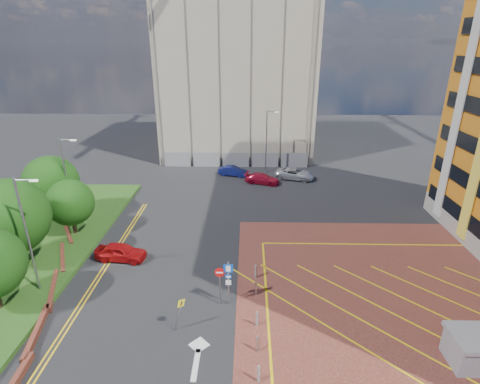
{
  "coord_description": "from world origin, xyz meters",
  "views": [
    {
      "loc": [
        1.69,
        -18.96,
        15.94
      ],
      "look_at": [
        1.16,
        4.33,
        6.58
      ],
      "focal_mm": 28.0,
      "sensor_mm": 36.0,
      "label": 1
    }
  ],
  "objects_px": {
    "tree_b": "(9,217)",
    "warning_sign": "(179,311)",
    "car_red_left": "(121,252)",
    "car_red_back": "(262,179)",
    "tree_d": "(51,183)",
    "car_silver_back": "(295,174)",
    "lamp_left_far": "(67,178)",
    "lamp_left_near": "(27,232)",
    "tree_c": "(70,203)",
    "sign_cluster": "(225,279)",
    "lamp_back": "(267,139)",
    "car_blue_back": "(233,171)"
  },
  "relations": [
    {
      "from": "tree_b",
      "to": "lamp_back",
      "type": "distance_m",
      "value": 30.21
    },
    {
      "from": "lamp_left_near",
      "to": "lamp_left_far",
      "type": "distance_m",
      "value": 10.2
    },
    {
      "from": "tree_c",
      "to": "car_red_left",
      "type": "relative_size",
      "value": 1.24
    },
    {
      "from": "sign_cluster",
      "to": "car_silver_back",
      "type": "xyz_separation_m",
      "value": [
        7.21,
        24.28,
        -1.28
      ]
    },
    {
      "from": "lamp_left_far",
      "to": "car_silver_back",
      "type": "xyz_separation_m",
      "value": [
        21.93,
        13.26,
        -3.99
      ]
    },
    {
      "from": "tree_c",
      "to": "sign_cluster",
      "type": "xyz_separation_m",
      "value": [
        13.8,
        -9.02,
        -1.24
      ]
    },
    {
      "from": "tree_b",
      "to": "sign_cluster",
      "type": "relative_size",
      "value": 2.11
    },
    {
      "from": "tree_b",
      "to": "lamp_left_near",
      "type": "distance_m",
      "value": 4.32
    },
    {
      "from": "tree_c",
      "to": "sign_cluster",
      "type": "relative_size",
      "value": 1.53
    },
    {
      "from": "lamp_left_near",
      "to": "tree_b",
      "type": "bearing_deg",
      "value": 135.75
    },
    {
      "from": "tree_b",
      "to": "tree_c",
      "type": "height_order",
      "value": "tree_b"
    },
    {
      "from": "lamp_left_near",
      "to": "tree_c",
      "type": "bearing_deg",
      "value": 97.69
    },
    {
      "from": "tree_b",
      "to": "car_red_back",
      "type": "relative_size",
      "value": 1.61
    },
    {
      "from": "lamp_left_near",
      "to": "sign_cluster",
      "type": "relative_size",
      "value": 2.5
    },
    {
      "from": "tree_b",
      "to": "car_blue_back",
      "type": "distance_m",
      "value": 26.52
    },
    {
      "from": "lamp_left_far",
      "to": "sign_cluster",
      "type": "distance_m",
      "value": 18.58
    },
    {
      "from": "tree_d",
      "to": "car_red_back",
      "type": "distance_m",
      "value": 22.79
    },
    {
      "from": "tree_d",
      "to": "tree_b",
      "type": "bearing_deg",
      "value": -82.87
    },
    {
      "from": "lamp_left_far",
      "to": "sign_cluster",
      "type": "relative_size",
      "value": 2.5
    },
    {
      "from": "lamp_back",
      "to": "warning_sign",
      "type": "height_order",
      "value": "lamp_back"
    },
    {
      "from": "lamp_left_near",
      "to": "car_red_back",
      "type": "height_order",
      "value": "lamp_left_near"
    },
    {
      "from": "car_red_left",
      "to": "car_silver_back",
      "type": "distance_m",
      "value": 24.71
    },
    {
      "from": "car_red_back",
      "to": "tree_d",
      "type": "bearing_deg",
      "value": 134.86
    },
    {
      "from": "tree_d",
      "to": "lamp_left_far",
      "type": "relative_size",
      "value": 0.76
    },
    {
      "from": "tree_b",
      "to": "car_red_back",
      "type": "xyz_separation_m",
      "value": [
        18.91,
        18.59,
        -3.63
      ]
    },
    {
      "from": "car_blue_back",
      "to": "warning_sign",
      "type": "bearing_deg",
      "value": -168.73
    },
    {
      "from": "car_silver_back",
      "to": "car_red_back",
      "type": "bearing_deg",
      "value": 128.77
    },
    {
      "from": "car_red_left",
      "to": "car_blue_back",
      "type": "xyz_separation_m",
      "value": [
        7.99,
        20.17,
        -0.06
      ]
    },
    {
      "from": "tree_b",
      "to": "car_red_left",
      "type": "height_order",
      "value": "tree_b"
    },
    {
      "from": "warning_sign",
      "to": "car_silver_back",
      "type": "distance_m",
      "value": 28.48
    },
    {
      "from": "car_silver_back",
      "to": "tree_d",
      "type": "bearing_deg",
      "value": 133.56
    },
    {
      "from": "lamp_left_far",
      "to": "car_red_back",
      "type": "distance_m",
      "value": 21.65
    },
    {
      "from": "tree_c",
      "to": "sign_cluster",
      "type": "distance_m",
      "value": 16.53
    },
    {
      "from": "lamp_back",
      "to": "car_red_left",
      "type": "bearing_deg",
      "value": -119.42
    },
    {
      "from": "warning_sign",
      "to": "tree_d",
      "type": "bearing_deg",
      "value": 134.57
    },
    {
      "from": "lamp_left_far",
      "to": "car_silver_back",
      "type": "distance_m",
      "value": 25.94
    },
    {
      "from": "lamp_left_near",
      "to": "sign_cluster",
      "type": "distance_m",
      "value": 13.04
    },
    {
      "from": "tree_b",
      "to": "warning_sign",
      "type": "bearing_deg",
      "value": -26.06
    },
    {
      "from": "tree_d",
      "to": "lamp_left_far",
      "type": "distance_m",
      "value": 2.44
    },
    {
      "from": "tree_d",
      "to": "lamp_left_near",
      "type": "xyz_separation_m",
      "value": [
        4.08,
        -11.0,
        0.79
      ]
    },
    {
      "from": "lamp_back",
      "to": "car_red_back",
      "type": "bearing_deg",
      "value": -98.6
    },
    {
      "from": "lamp_left_near",
      "to": "lamp_back",
      "type": "distance_m",
      "value": 30.8
    },
    {
      "from": "car_red_left",
      "to": "lamp_back",
      "type": "bearing_deg",
      "value": -23.21
    },
    {
      "from": "car_red_back",
      "to": "tree_b",
      "type": "bearing_deg",
      "value": 151.37
    },
    {
      "from": "car_red_left",
      "to": "car_red_back",
      "type": "height_order",
      "value": "car_red_left"
    },
    {
      "from": "lamp_left_near",
      "to": "car_red_back",
      "type": "relative_size",
      "value": 1.91
    },
    {
      "from": "tree_b",
      "to": "warning_sign",
      "type": "relative_size",
      "value": 3.0
    },
    {
      "from": "tree_b",
      "to": "tree_c",
      "type": "bearing_deg",
      "value": 68.2
    },
    {
      "from": "tree_b",
      "to": "car_red_back",
      "type": "distance_m",
      "value": 26.76
    },
    {
      "from": "warning_sign",
      "to": "lamp_back",
      "type": "bearing_deg",
      "value": 77.93
    }
  ]
}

